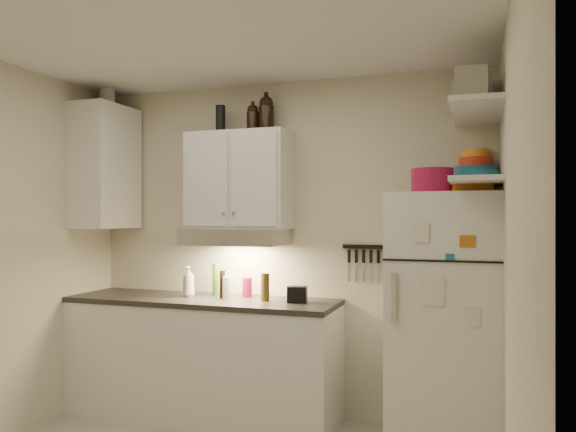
% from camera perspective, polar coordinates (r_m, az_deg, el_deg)
% --- Properties ---
extents(ceiling, '(3.20, 3.00, 0.02)m').
position_cam_1_polar(ceiling, '(3.22, -10.00, 19.24)').
color(ceiling, white).
rests_on(ceiling, ground).
extents(back_wall, '(3.20, 0.02, 2.60)m').
position_cam_1_polar(back_wall, '(4.43, -0.52, -3.23)').
color(back_wall, beige).
rests_on(back_wall, ground).
extents(right_wall, '(0.02, 3.00, 2.60)m').
position_cam_1_polar(right_wall, '(2.68, 21.97, -5.37)').
color(right_wall, beige).
rests_on(right_wall, ground).
extents(base_cabinet, '(2.10, 0.60, 0.88)m').
position_cam_1_polar(base_cabinet, '(4.49, -8.72, -14.30)').
color(base_cabinet, white).
rests_on(base_cabinet, floor).
extents(countertop, '(2.10, 0.62, 0.04)m').
position_cam_1_polar(countertop, '(4.40, -8.72, -8.49)').
color(countertop, '#2B2825').
rests_on(countertop, base_cabinet).
extents(upper_cabinet, '(0.80, 0.33, 0.75)m').
position_cam_1_polar(upper_cabinet, '(4.38, -4.99, 3.61)').
color(upper_cabinet, white).
rests_on(upper_cabinet, back_wall).
extents(side_cabinet, '(0.33, 0.55, 1.00)m').
position_cam_1_polar(side_cabinet, '(4.84, -18.08, 4.74)').
color(side_cabinet, white).
rests_on(side_cabinet, left_wall).
extents(range_hood, '(0.76, 0.46, 0.12)m').
position_cam_1_polar(range_hood, '(4.31, -5.34, -2.12)').
color(range_hood, silver).
rests_on(range_hood, back_wall).
extents(fridge, '(0.70, 0.68, 1.70)m').
position_cam_1_polar(fridge, '(3.89, 15.62, -10.37)').
color(fridge, white).
rests_on(fridge, floor).
extents(shelf_hi, '(0.30, 0.95, 0.03)m').
position_cam_1_polar(shelf_hi, '(3.74, 18.61, 10.00)').
color(shelf_hi, white).
rests_on(shelf_hi, right_wall).
extents(shelf_lo, '(0.30, 0.95, 0.03)m').
position_cam_1_polar(shelf_lo, '(3.69, 18.61, 3.26)').
color(shelf_lo, white).
rests_on(shelf_lo, right_wall).
extents(knife_strip, '(0.42, 0.02, 0.03)m').
position_cam_1_polar(knife_strip, '(4.22, 8.39, -3.12)').
color(knife_strip, black).
rests_on(knife_strip, back_wall).
extents(dutch_oven, '(0.34, 0.34, 0.16)m').
position_cam_1_polar(dutch_oven, '(3.73, 14.44, 3.50)').
color(dutch_oven, '#A31341').
rests_on(dutch_oven, fridge).
extents(book_stack, '(0.27, 0.32, 0.10)m').
position_cam_1_polar(book_stack, '(3.71, 18.02, 3.06)').
color(book_stack, '#BB6217').
rests_on(book_stack, fridge).
extents(spice_jar, '(0.07, 0.07, 0.10)m').
position_cam_1_polar(spice_jar, '(3.77, 16.93, 3.05)').
color(spice_jar, silver).
rests_on(spice_jar, fridge).
extents(stock_pot, '(0.36, 0.36, 0.21)m').
position_cam_1_polar(stock_pot, '(4.01, 19.54, 11.04)').
color(stock_pot, silver).
rests_on(stock_pot, shelf_hi).
extents(tin_a, '(0.25, 0.23, 0.20)m').
position_cam_1_polar(tin_a, '(3.74, 18.16, 11.80)').
color(tin_a, '#AAAAAD').
rests_on(tin_a, shelf_hi).
extents(tin_b, '(0.19, 0.19, 0.18)m').
position_cam_1_polar(tin_b, '(3.47, 18.02, 12.58)').
color(tin_b, '#AAAAAD').
rests_on(tin_b, shelf_hi).
extents(bowl_teal, '(0.29, 0.29, 0.11)m').
position_cam_1_polar(bowl_teal, '(4.06, 18.58, 3.99)').
color(bowl_teal, '#19648E').
rests_on(bowl_teal, shelf_lo).
extents(bowl_orange, '(0.23, 0.23, 0.07)m').
position_cam_1_polar(bowl_orange, '(4.15, 18.54, 5.16)').
color(bowl_orange, '#F63817').
rests_on(bowl_orange, bowl_teal).
extents(bowl_yellow, '(0.18, 0.18, 0.06)m').
position_cam_1_polar(bowl_yellow, '(4.15, 18.54, 6.03)').
color(bowl_yellow, gold).
rests_on(bowl_yellow, bowl_orange).
extents(plates, '(0.26, 0.26, 0.06)m').
position_cam_1_polar(plates, '(3.70, 18.91, 3.92)').
color(plates, '#19648E').
rests_on(plates, shelf_lo).
extents(growler_a, '(0.10, 0.10, 0.22)m').
position_cam_1_polar(growler_a, '(4.43, -3.61, 9.90)').
color(growler_a, black).
rests_on(growler_a, upper_cabinet).
extents(growler_b, '(0.14, 0.14, 0.28)m').
position_cam_1_polar(growler_b, '(4.40, -2.22, 10.36)').
color(growler_b, black).
rests_on(growler_b, upper_cabinet).
extents(thermos_a, '(0.09, 0.09, 0.21)m').
position_cam_1_polar(thermos_a, '(4.48, -6.87, 9.73)').
color(thermos_a, black).
rests_on(thermos_a, upper_cabinet).
extents(thermos_b, '(0.10, 0.10, 0.21)m').
position_cam_1_polar(thermos_b, '(4.55, -6.85, 9.56)').
color(thermos_b, black).
rests_on(thermos_b, upper_cabinet).
extents(side_jar, '(0.16, 0.16, 0.16)m').
position_cam_1_polar(side_jar, '(4.99, -17.88, 11.36)').
color(side_jar, silver).
rests_on(side_jar, side_cabinet).
extents(soap_bottle, '(0.12, 0.12, 0.27)m').
position_cam_1_polar(soap_bottle, '(4.47, -10.06, -6.39)').
color(soap_bottle, white).
rests_on(soap_bottle, countertop).
extents(pepper_mill, '(0.07, 0.07, 0.21)m').
position_cam_1_polar(pepper_mill, '(4.19, -2.34, -7.22)').
color(pepper_mill, brown).
rests_on(pepper_mill, countertop).
extents(oil_bottle, '(0.05, 0.05, 0.26)m').
position_cam_1_polar(oil_bottle, '(4.48, -7.37, -6.42)').
color(oil_bottle, '#3B6A1A').
rests_on(oil_bottle, countertop).
extents(vinegar_bottle, '(0.05, 0.05, 0.21)m').
position_cam_1_polar(vinegar_bottle, '(4.37, -6.68, -6.90)').
color(vinegar_bottle, black).
rests_on(vinegar_bottle, countertop).
extents(clear_bottle, '(0.07, 0.07, 0.17)m').
position_cam_1_polar(clear_bottle, '(4.32, -6.28, -7.26)').
color(clear_bottle, silver).
rests_on(clear_bottle, countertop).
extents(red_jar, '(0.10, 0.10, 0.15)m').
position_cam_1_polar(red_jar, '(4.40, -4.17, -7.23)').
color(red_jar, '#A31341').
rests_on(red_jar, countertop).
extents(caddy, '(0.15, 0.12, 0.12)m').
position_cam_1_polar(caddy, '(4.12, 0.95, -7.97)').
color(caddy, black).
rests_on(caddy, countertop).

